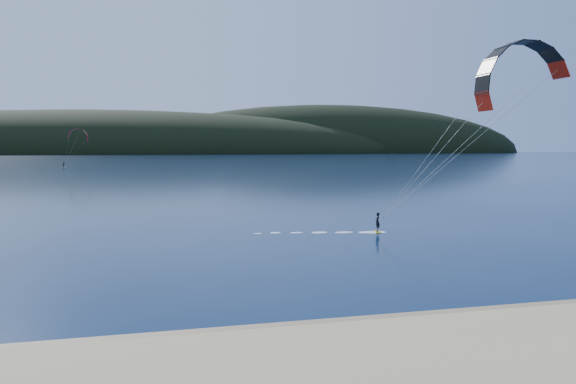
# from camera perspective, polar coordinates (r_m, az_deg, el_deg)

# --- Properties ---
(wet_sand) EXTENTS (220.00, 2.50, 0.10)m
(wet_sand) POSITION_cam_1_polar(r_m,az_deg,el_deg) (21.17, -6.56, -14.87)
(wet_sand) COLOR #8E7753
(wet_sand) RESTS_ON ground
(headland) EXTENTS (1200.00, 310.00, 140.00)m
(headland) POSITION_cam_1_polar(r_m,az_deg,el_deg) (760.63, -13.76, 3.90)
(headland) COLOR black
(headland) RESTS_ON ground
(kitesurfer_near) EXTENTS (24.70, 7.96, 16.01)m
(kitesurfer_near) POSITION_cam_1_polar(r_m,az_deg,el_deg) (47.21, 22.45, 9.31)
(kitesurfer_near) COLOR yellow
(kitesurfer_near) RESTS_ON ground
(kitesurfer_far) EXTENTS (10.01, 5.39, 13.29)m
(kitesurfer_far) POSITION_cam_1_polar(r_m,az_deg,el_deg) (217.68, -20.95, 5.18)
(kitesurfer_far) COLOR yellow
(kitesurfer_far) RESTS_ON ground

